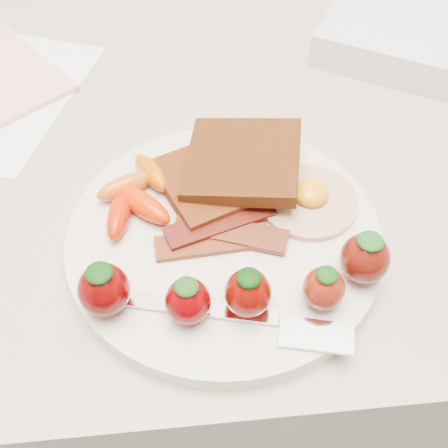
{
  "coord_description": "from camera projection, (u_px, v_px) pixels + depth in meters",
  "views": [
    {
      "loc": [
        -0.03,
        1.26,
        1.29
      ],
      "look_at": [
        0.0,
        1.56,
        0.93
      ],
      "focal_mm": 45.0,
      "sensor_mm": 36.0,
      "label": 1
    }
  ],
  "objects": [
    {
      "name": "counter",
      "position": [
        214.0,
        339.0,
        0.93
      ],
      "size": [
        2.0,
        0.6,
        0.9
      ],
      "primitive_type": "cube",
      "color": "gray",
      "rests_on": "ground"
    },
    {
      "name": "plate",
      "position": [
        224.0,
        238.0,
        0.49
      ],
      "size": [
        0.27,
        0.27,
        0.02
      ],
      "primitive_type": "cylinder",
      "color": "silver",
      "rests_on": "counter"
    },
    {
      "name": "toast_lower",
      "position": [
        214.0,
        180.0,
        0.51
      ],
      "size": [
        0.12,
        0.12,
        0.01
      ],
      "primitive_type": "cube",
      "rotation": [
        0.0,
        0.0,
        0.39
      ],
      "color": "#411D04",
      "rests_on": "plate"
    },
    {
      "name": "toast_upper",
      "position": [
        243.0,
        160.0,
        0.5
      ],
      "size": [
        0.12,
        0.12,
        0.02
      ],
      "primitive_type": "cube",
      "rotation": [
        0.0,
        -0.1,
        -0.22
      ],
      "color": "black",
      "rests_on": "toast_lower"
    },
    {
      "name": "fried_egg",
      "position": [
        309.0,
        199.0,
        0.5
      ],
      "size": [
        0.11,
        0.11,
        0.02
      ],
      "color": "beige",
      "rests_on": "plate"
    },
    {
      "name": "bacon_strips",
      "position": [
        221.0,
        232.0,
        0.47
      ],
      "size": [
        0.11,
        0.06,
        0.01
      ],
      "color": "#4C110F",
      "rests_on": "plate"
    },
    {
      "name": "baby_carrots",
      "position": [
        135.0,
        195.0,
        0.49
      ],
      "size": [
        0.07,
        0.1,
        0.02
      ],
      "color": "#D25A0E",
      "rests_on": "plate"
    },
    {
      "name": "strawberries",
      "position": [
        242.0,
        284.0,
        0.42
      ],
      "size": [
        0.24,
        0.06,
        0.05
      ],
      "color": "#4D0102",
      "rests_on": "plate"
    },
    {
      "name": "fork",
      "position": [
        248.0,
        320.0,
        0.42
      ],
      "size": [
        0.18,
        0.07,
        0.0
      ],
      "color": "white",
      "rests_on": "plate"
    }
  ]
}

